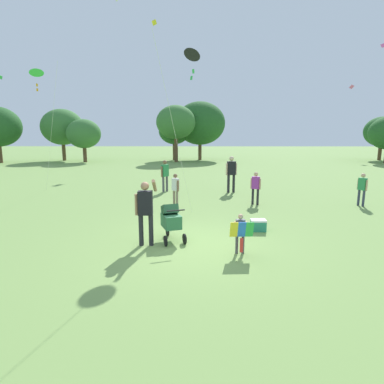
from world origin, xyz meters
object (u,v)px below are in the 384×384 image
object	(u,v)px
child_with_butterfly_kite	(241,230)
person_sitting_far	(165,173)
cooler_box	(258,225)
kite_adult_black	(192,57)
person_couple_left	(256,186)
person_back_turned	(175,187)
stroller	(171,219)
person_kid_running	(231,171)
person_adult_flyer	(145,208)
kite_orange_delta	(37,74)
person_red_shirt	(362,187)

from	to	relation	value
child_with_butterfly_kite	person_sitting_far	xyz separation A→B (m)	(-2.64, 8.32, 0.34)
cooler_box	child_with_butterfly_kite	bearing A→B (deg)	-113.13
kite_adult_black	person_couple_left	world-z (taller)	kite_adult_black
child_with_butterfly_kite	person_back_turned	distance (m)	5.44
child_with_butterfly_kite	stroller	bearing A→B (deg)	151.28
person_couple_left	cooler_box	size ratio (longest dim) A/B	3.02
stroller	person_kid_running	bearing A→B (deg)	71.51
person_adult_flyer	kite_adult_black	size ratio (longest dim) A/B	0.31
person_adult_flyer	kite_orange_delta	world-z (taller)	kite_orange_delta
cooler_box	kite_orange_delta	bearing A→B (deg)	144.74
child_with_butterfly_kite	person_adult_flyer	distance (m)	2.50
person_back_turned	child_with_butterfly_kite	bearing A→B (deg)	-69.41
person_sitting_far	person_adult_flyer	bearing A→B (deg)	-88.17
kite_orange_delta	child_with_butterfly_kite	bearing A→B (deg)	-44.53
person_red_shirt	person_kid_running	size ratio (longest dim) A/B	0.74
kite_orange_delta	person_adult_flyer	bearing A→B (deg)	-51.59
person_sitting_far	cooler_box	distance (m)	7.35
kite_orange_delta	person_back_turned	size ratio (longest dim) A/B	4.50
person_red_shirt	child_with_butterfly_kite	bearing A→B (deg)	-136.58
child_with_butterfly_kite	kite_adult_black	size ratio (longest dim) A/B	0.17
cooler_box	person_couple_left	bearing A→B (deg)	81.36
person_adult_flyer	cooler_box	bearing A→B (deg)	22.13
person_couple_left	person_back_turned	distance (m)	3.28
kite_orange_delta	cooler_box	xyz separation A→B (m)	(9.61, -6.79, -5.53)
kite_orange_delta	person_back_turned	bearing A→B (deg)	-27.40
person_kid_running	person_back_turned	xyz separation A→B (m)	(-2.55, -3.08, -0.28)
person_sitting_far	person_back_turned	distance (m)	3.31
person_sitting_far	person_couple_left	distance (m)	4.91
kite_adult_black	person_red_shirt	xyz separation A→B (m)	(6.83, 1.27, -4.67)
stroller	person_red_shirt	xyz separation A→B (m)	(7.36, 4.32, 0.18)
person_adult_flyer	person_kid_running	bearing A→B (deg)	68.24
child_with_butterfly_kite	kite_orange_delta	bearing A→B (deg)	135.47
person_kid_running	cooler_box	xyz separation A→B (m)	(0.16, -6.29, -0.88)
person_red_shirt	person_couple_left	world-z (taller)	person_couple_left
stroller	person_red_shirt	size ratio (longest dim) A/B	0.84
person_adult_flyer	kite_adult_black	bearing A→B (deg)	71.56
stroller	person_adult_flyer	bearing A→B (deg)	-147.61
person_kid_running	person_couple_left	bearing A→B (deg)	-75.34
kite_adult_black	person_back_turned	size ratio (longest dim) A/B	4.34
person_couple_left	person_adult_flyer	bearing A→B (deg)	-127.45
person_red_shirt	person_adult_flyer	bearing A→B (deg)	-149.43
person_kid_running	person_back_turned	world-z (taller)	person_kid_running
kite_orange_delta	person_kid_running	size ratio (longest dim) A/B	3.32
child_with_butterfly_kite	person_red_shirt	size ratio (longest dim) A/B	0.75
person_kid_running	cooler_box	world-z (taller)	person_kid_running
person_red_shirt	person_couple_left	bearing A→B (deg)	177.75
person_adult_flyer	kite_orange_delta	xyz separation A→B (m)	(-6.41, 8.09, 4.68)
person_back_turned	person_adult_flyer	bearing A→B (deg)	-96.09
stroller	kite_adult_black	distance (m)	5.75
person_sitting_far	person_back_turned	xyz separation A→B (m)	(0.73, -3.23, -0.15)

